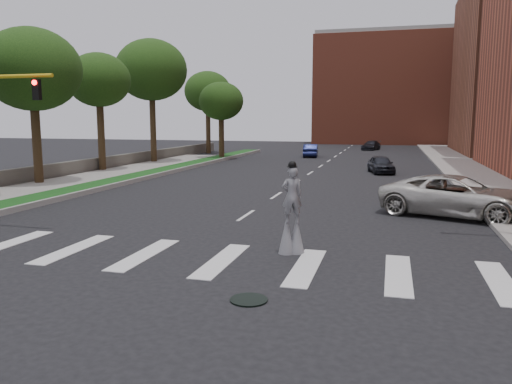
# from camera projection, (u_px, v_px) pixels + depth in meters

# --- Properties ---
(ground_plane) EXTENTS (160.00, 160.00, 0.00)m
(ground_plane) POSITION_uv_depth(u_px,v_px,m) (168.00, 267.00, 14.45)
(ground_plane) COLOR black
(ground_plane) RESTS_ON ground
(grass_median) EXTENTS (2.00, 60.00, 0.25)m
(grass_median) POSITION_uv_depth(u_px,v_px,m) (142.00, 176.00, 36.50)
(grass_median) COLOR #124114
(grass_median) RESTS_ON ground
(median_curb) EXTENTS (0.20, 60.00, 0.28)m
(median_curb) POSITION_uv_depth(u_px,v_px,m) (155.00, 176.00, 36.23)
(median_curb) COLOR gray
(median_curb) RESTS_ON ground
(sidewalk_left) EXTENTS (4.00, 60.00, 0.18)m
(sidewalk_left) POSITION_uv_depth(u_px,v_px,m) (6.00, 194.00, 27.74)
(sidewalk_left) COLOR gray
(sidewalk_left) RESTS_ON ground
(sidewalk_right) EXTENTS (5.00, 90.00, 0.18)m
(sidewalk_right) POSITION_uv_depth(u_px,v_px,m) (484.00, 178.00, 35.06)
(sidewalk_right) COLOR gray
(sidewalk_right) RESTS_ON ground
(stone_wall) EXTENTS (0.50, 56.00, 1.10)m
(stone_wall) POSITION_uv_depth(u_px,v_px,m) (91.00, 165.00, 39.78)
(stone_wall) COLOR #524E46
(stone_wall) RESTS_ON ground
(manhole) EXTENTS (0.90, 0.90, 0.04)m
(manhole) POSITION_uv_depth(u_px,v_px,m) (249.00, 300.00, 11.76)
(manhole) COLOR black
(manhole) RESTS_ON ground
(building_backdrop) EXTENTS (26.00, 14.00, 18.00)m
(building_backdrop) POSITION_uv_depth(u_px,v_px,m) (393.00, 91.00, 86.05)
(building_backdrop) COLOR #A74C34
(building_backdrop) RESTS_ON ground
(stilt_performer) EXTENTS (0.81, 0.66, 2.95)m
(stilt_performer) POSITION_uv_depth(u_px,v_px,m) (292.00, 217.00, 15.74)
(stilt_performer) COLOR #322314
(stilt_performer) RESTS_ON ground
(suv_crossing) EXTENTS (7.12, 5.01, 1.80)m
(suv_crossing) POSITION_uv_depth(u_px,v_px,m) (458.00, 196.00, 21.72)
(suv_crossing) COLOR silver
(suv_crossing) RESTS_ON ground
(car_near) EXTENTS (2.51, 4.30, 1.37)m
(car_near) POSITION_uv_depth(u_px,v_px,m) (381.00, 164.00, 39.19)
(car_near) COLOR black
(car_near) RESTS_ON ground
(car_mid) EXTENTS (2.00, 4.47, 1.43)m
(car_mid) POSITION_uv_depth(u_px,v_px,m) (311.00, 150.00, 55.99)
(car_mid) COLOR #151C4C
(car_mid) RESTS_ON ground
(car_far) EXTENTS (2.82, 4.59, 1.24)m
(car_far) POSITION_uv_depth(u_px,v_px,m) (371.00, 145.00, 68.13)
(car_far) COLOR black
(car_far) RESTS_ON ground
(tree_2) EXTENTS (6.07, 6.07, 9.88)m
(tree_2) POSITION_uv_depth(u_px,v_px,m) (32.00, 70.00, 31.16)
(tree_2) COLOR #322314
(tree_2) RESTS_ON ground
(tree_3) EXTENTS (4.97, 4.97, 9.39)m
(tree_3) POSITION_uv_depth(u_px,v_px,m) (99.00, 81.00, 39.24)
(tree_3) COLOR #322314
(tree_3) RESTS_ON ground
(tree_4) EXTENTS (6.73, 6.73, 11.65)m
(tree_4) POSITION_uv_depth(u_px,v_px,m) (151.00, 70.00, 46.80)
(tree_4) COLOR #322314
(tree_4) RESTS_ON ground
(tree_5) EXTENTS (5.68, 5.68, 9.96)m
(tree_5) POSITION_uv_depth(u_px,v_px,m) (208.00, 92.00, 60.53)
(tree_5) COLOR #322314
(tree_5) RESTS_ON ground
(tree_6) EXTENTS (4.65, 4.65, 8.05)m
(tree_6) POSITION_uv_depth(u_px,v_px,m) (221.00, 102.00, 51.89)
(tree_6) COLOR #322314
(tree_6) RESTS_ON ground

